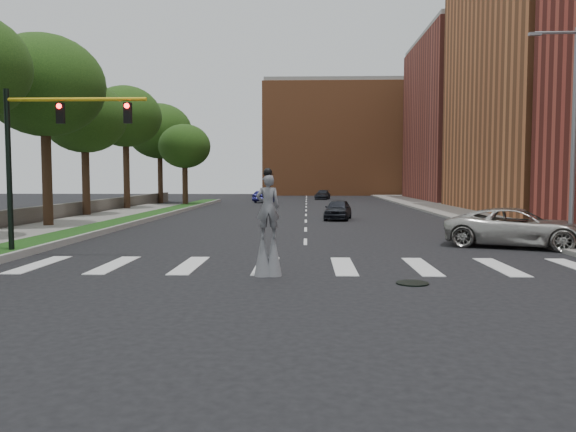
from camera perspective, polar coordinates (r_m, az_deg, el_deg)
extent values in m
plane|color=black|center=(17.76, 1.71, -5.63)|extent=(160.00, 160.00, 0.00)
cube|color=#163D11|center=(39.35, -15.17, -0.28)|extent=(2.00, 60.00, 0.25)
cube|color=gray|center=(39.06, -13.69, -0.27)|extent=(0.20, 60.00, 0.28)
cube|color=slate|center=(31.26, -25.86, -1.69)|extent=(4.00, 60.00, 0.18)
cube|color=slate|center=(44.39, 18.19, 0.08)|extent=(5.00, 90.00, 0.18)
cube|color=#514C45|center=(43.10, -21.40, 0.51)|extent=(0.50, 56.00, 1.10)
cylinder|color=black|center=(16.06, 12.52, -6.68)|extent=(0.90, 0.90, 0.04)
cube|color=#B06237|center=(53.10, 27.08, 13.36)|extent=(16.00, 22.00, 24.00)
cube|color=brown|center=(75.13, 19.15, 9.15)|extent=(16.00, 22.00, 20.00)
cube|color=#B06237|center=(95.88, 5.52, 7.59)|extent=(26.00, 14.00, 18.00)
cylinder|color=slate|center=(25.98, 27.04, 6.94)|extent=(0.20, 0.20, 9.00)
cylinder|color=slate|center=(26.26, 25.70, 16.44)|extent=(1.80, 0.12, 0.12)
cube|color=slate|center=(25.91, 23.80, 16.56)|extent=(0.50, 0.18, 0.12)
cylinder|color=black|center=(23.30, -26.48, 3.90)|extent=(0.20, 0.20, 6.20)
cylinder|color=gold|center=(22.37, -20.72, 11.02)|extent=(5.20, 0.14, 0.14)
cube|color=black|center=(22.54, -22.12, 9.64)|extent=(0.28, 0.18, 0.75)
cylinder|color=#FF0C0C|center=(22.48, -22.24, 10.30)|extent=(0.18, 0.06, 0.18)
cube|color=black|center=(21.66, -15.97, 10.03)|extent=(0.28, 0.18, 0.75)
cylinder|color=#FF0C0C|center=(21.59, -16.07, 10.71)|extent=(0.18, 0.06, 0.18)
cylinder|color=black|center=(16.86, -1.50, -4.22)|extent=(0.07, 0.07, 1.11)
cylinder|color=black|center=(16.84, -2.59, -4.24)|extent=(0.07, 0.07, 1.11)
cone|color=slate|center=(16.84, -1.50, -3.76)|extent=(0.52, 0.52, 1.39)
cone|color=slate|center=(16.82, -2.59, -3.77)|extent=(0.52, 0.52, 1.39)
imported|color=slate|center=(16.70, -2.06, 0.94)|extent=(0.76, 0.55, 1.93)
sphere|color=black|center=(16.68, -2.06, 4.45)|extent=(0.26, 0.26, 0.26)
cylinder|color=black|center=(16.68, -2.06, 4.28)|extent=(0.34, 0.34, 0.02)
cube|color=yellow|center=(16.82, -2.09, 2.77)|extent=(0.22, 0.05, 0.10)
imported|color=#B1AEA7|center=(25.64, 22.32, -1.10)|extent=(6.54, 4.83, 1.65)
imported|color=black|center=(39.11, 5.10, 0.67)|extent=(2.31, 4.38, 1.42)
imported|color=#15154B|center=(65.28, -2.41, 1.98)|extent=(2.57, 4.30, 1.34)
imported|color=black|center=(74.34, 3.54, 2.18)|extent=(2.37, 4.47, 1.23)
cylinder|color=black|center=(35.33, -23.30, 4.11)|extent=(0.56, 0.56, 6.47)
ellipsoid|color=#18350F|center=(35.71, -23.52, 12.07)|extent=(6.83, 6.83, 5.80)
cylinder|color=black|center=(44.01, -19.85, 3.67)|extent=(0.56, 0.56, 5.80)
ellipsoid|color=#18350F|center=(44.22, -19.99, 9.42)|extent=(6.11, 6.11, 5.19)
cylinder|color=black|center=(52.37, -16.09, 4.28)|extent=(0.56, 0.56, 6.74)
ellipsoid|color=#18350F|center=(52.64, -16.19, 9.69)|extent=(6.37, 6.37, 5.42)
cylinder|color=black|center=(64.83, -12.85, 4.05)|extent=(0.56, 0.56, 6.27)
ellipsoid|color=#18350F|center=(65.03, -12.91, 8.41)|extent=(7.23, 7.23, 6.15)
cylinder|color=black|center=(57.67, -10.41, 3.35)|extent=(0.56, 0.56, 4.75)
ellipsoid|color=#18350F|center=(57.75, -10.46, 7.00)|extent=(5.20, 5.20, 4.42)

